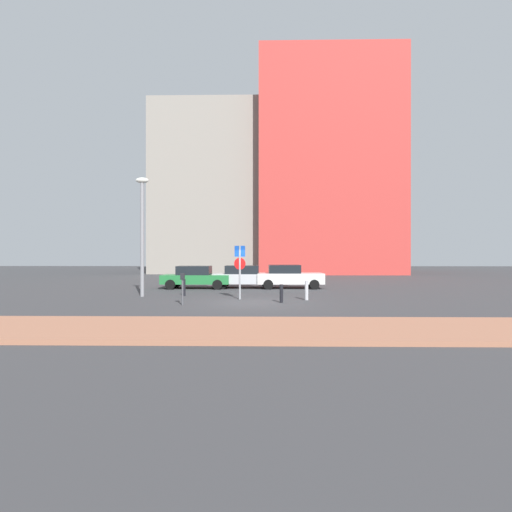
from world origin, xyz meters
name	(u,v)px	position (x,y,z in m)	size (l,w,h in m)	color
ground_plane	(251,303)	(0.00, 0.00, 0.00)	(120.00, 120.00, 0.00)	#38383A
sidewalk_brick	(244,329)	(0.00, -6.81, 0.07)	(40.00, 3.64, 0.14)	#9E664C
parked_car_green	(196,277)	(-3.98, 7.64, 0.78)	(4.51, 2.05, 1.51)	#237238
parked_car_silver	(244,276)	(-0.71, 7.97, 0.80)	(4.34, 2.09, 1.53)	#B7BABF
parked_car_white	(289,276)	(2.28, 7.85, 0.81)	(4.45, 2.14, 1.57)	white
parking_sign_post	(240,265)	(-0.62, 1.29, 1.72)	(0.59, 0.19, 2.73)	gray
parking_meter	(182,285)	(-3.04, -1.00, 0.92)	(0.18, 0.14, 1.42)	#4C4C51
street_lamp	(142,226)	(-5.96, 2.50, 3.81)	(0.70, 0.36, 6.41)	gray
traffic_bollard_near	(184,287)	(-3.78, 2.88, 0.46)	(0.16, 0.16, 0.92)	black
traffic_bollard_mid	(281,294)	(1.41, -0.03, 0.43)	(0.16, 0.16, 0.86)	black
traffic_bollard_far	(307,290)	(2.71, 1.06, 0.48)	(0.17, 0.17, 0.96)	#B7B7BC
building_colorful_midrise	(322,174)	(8.45, 33.20, 13.03)	(16.79, 17.48, 26.07)	#BF3833
building_under_construction	(210,192)	(-6.29, 31.35, 10.42)	(13.59, 10.12, 20.84)	gray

